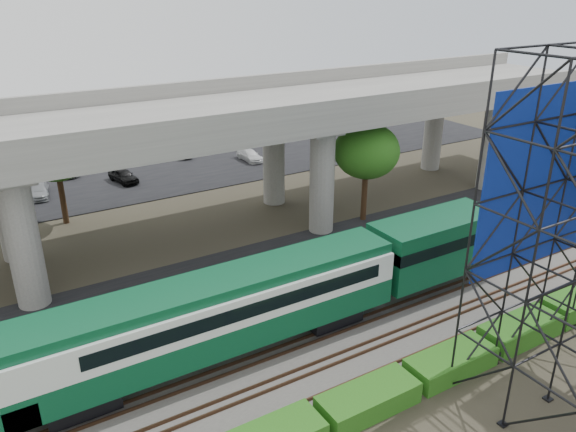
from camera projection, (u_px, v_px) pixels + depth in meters
ground at (296, 364)px, 27.42m from camera, size 140.00×140.00×0.00m
ballast_bed at (276, 341)px, 28.96m from camera, size 90.00×12.00×0.20m
service_road at (209, 275)px, 35.69m from camera, size 90.00×5.00×0.08m
parking_lot at (110, 175)px, 54.22m from camera, size 90.00×18.00×0.08m
harbor_water at (64, 128)px, 71.58m from camera, size 140.00×40.00×0.03m
rail_tracks at (276, 338)px, 28.89m from camera, size 90.00×9.52×0.16m
commuter_train at (256, 300)px, 27.38m from camera, size 29.30×3.06×4.30m
overpass at (147, 133)px, 36.19m from camera, size 80.00×12.00×12.40m
hedge_strip at (368, 399)px, 24.30m from camera, size 34.60×1.80×1.20m
trees at (101, 180)px, 35.79m from camera, size 40.94×16.94×7.69m
parked_cars at (123, 168)px, 54.19m from camera, size 40.34×9.21×1.27m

